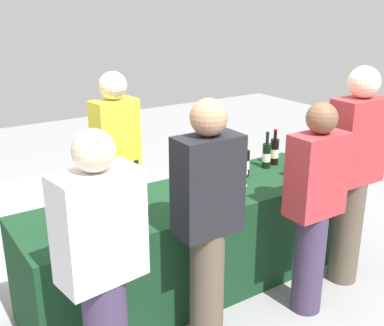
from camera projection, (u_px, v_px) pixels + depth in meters
The scene contains 19 objects.
ground_plane at pixel (192, 286), 3.82m from camera, with size 12.00×12.00×0.00m, color gray.
tasting_table at pixel (192, 242), 3.69m from camera, with size 2.60×0.77×0.79m, color #14381E.
wine_bottle_0 at pixel (76, 202), 3.13m from camera, with size 0.08×0.08×0.33m.
wine_bottle_1 at pixel (106, 195), 3.25m from camera, with size 0.08×0.08×0.33m.
wine_bottle_2 at pixel (137, 186), 3.42m from camera, with size 0.08×0.08×0.31m.
wine_bottle_3 at pixel (215, 164), 3.87m from camera, with size 0.08×0.08×0.32m.
wine_bottle_4 at pixel (245, 163), 3.91m from camera, with size 0.07×0.07×0.32m.
wine_bottle_5 at pixel (266, 155), 4.10m from camera, with size 0.07×0.07×0.32m.
wine_bottle_6 at pixel (274, 151), 4.18m from camera, with size 0.08×0.08×0.32m.
wine_glass_0 at pixel (198, 185), 3.44m from camera, with size 0.07×0.07×0.15m.
wine_glass_1 at pixel (229, 180), 3.55m from camera, with size 0.07×0.07×0.15m.
wine_glass_2 at pixel (244, 174), 3.70m from camera, with size 0.07×0.07×0.14m.
ice_bucket at pixel (74, 217), 2.99m from camera, with size 0.18×0.18×0.18m, color silver.
server_pouring at pixel (117, 163), 3.88m from camera, with size 0.38×0.24×1.66m.
guest_0 at pixel (102, 268), 2.48m from camera, with size 0.47×0.29×1.60m.
guest_1 at pixel (208, 220), 2.92m from camera, with size 0.41×0.23×1.65m.
guest_2 at pixel (314, 205), 3.28m from camera, with size 0.40×0.22×1.55m.
guest_3 at pixel (354, 171), 3.62m from camera, with size 0.43×0.25×1.73m.
menu_board at pixel (18, 230), 3.81m from camera, with size 0.47×0.03×0.86m, color white.
Camera 1 is at (-1.83, -2.74, 2.17)m, focal length 44.53 mm.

